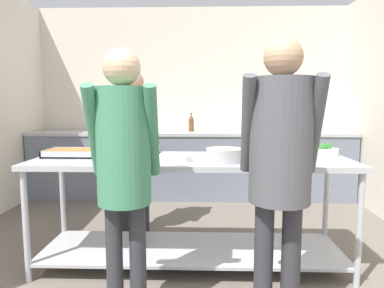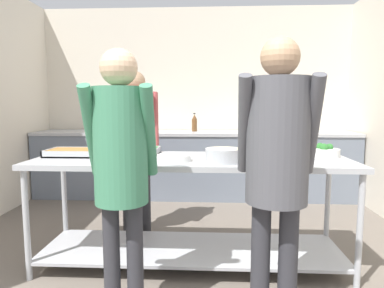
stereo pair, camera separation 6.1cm
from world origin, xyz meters
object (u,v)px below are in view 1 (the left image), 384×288
(guest_serving_left, at_px, (280,153))
(water_bottle, at_px, (191,123))
(plate_stack, at_px, (174,158))
(broccoli_bowl, at_px, (323,151))
(cook_behind_counter, at_px, (134,135))
(serving_tray_greens, at_px, (277,153))
(guest_serving_right, at_px, (124,156))
(sauce_pan, at_px, (225,155))
(serving_tray_roast, at_px, (73,153))
(serving_tray_vegetables, at_px, (132,151))

(guest_serving_left, relative_size, water_bottle, 6.47)
(plate_stack, relative_size, broccoli_bowl, 1.09)
(cook_behind_counter, bearing_deg, plate_stack, -59.97)
(broccoli_bowl, distance_m, cook_behind_counter, 1.73)
(serving_tray_greens, xyz_separation_m, cook_behind_counter, (-1.28, 0.50, 0.10))
(guest_serving_right, height_order, cook_behind_counter, cook_behind_counter)
(plate_stack, bearing_deg, sauce_pan, -4.09)
(serving_tray_roast, bearing_deg, guest_serving_left, -29.94)
(serving_tray_vegetables, xyz_separation_m, water_bottle, (0.43, 1.92, 0.13))
(sauce_pan, distance_m, guest_serving_right, 0.84)
(sauce_pan, distance_m, guest_serving_left, 0.67)
(serving_tray_vegetables, height_order, water_bottle, water_bottle)
(serving_tray_vegetables, distance_m, guest_serving_left, 1.40)
(sauce_pan, bearing_deg, cook_behind_counter, 135.22)
(guest_serving_right, bearing_deg, guest_serving_left, -2.00)
(broccoli_bowl, height_order, guest_serving_left, guest_serving_left)
(serving_tray_roast, relative_size, broccoli_bowl, 1.78)
(guest_serving_left, relative_size, guest_serving_right, 1.03)
(serving_tray_roast, xyz_separation_m, serving_tray_vegetables, (0.46, 0.10, 0.00))
(broccoli_bowl, xyz_separation_m, guest_serving_left, (-0.55, -0.90, 0.11))
(cook_behind_counter, bearing_deg, sauce_pan, -44.78)
(guest_serving_right, distance_m, water_bottle, 2.85)
(serving_tray_greens, distance_m, guest_serving_left, 0.95)
(broccoli_bowl, xyz_separation_m, water_bottle, (-1.14, 1.97, 0.12))
(serving_tray_vegetables, relative_size, guest_serving_left, 0.27)
(plate_stack, xyz_separation_m, cook_behind_counter, (-0.46, 0.80, 0.10))
(plate_stack, distance_m, sauce_pan, 0.37)
(serving_tray_roast, bearing_deg, broccoli_bowl, 1.15)
(serving_tray_roast, distance_m, serving_tray_vegetables, 0.48)
(serving_tray_greens, xyz_separation_m, guest_serving_left, (-0.18, -0.93, 0.13))
(sauce_pan, bearing_deg, guest_serving_left, -66.16)
(guest_serving_right, xyz_separation_m, water_bottle, (0.29, 2.84, 0.03))
(serving_tray_vegetables, distance_m, guest_serving_right, 0.94)
(water_bottle, bearing_deg, cook_behind_counter, -109.57)
(serving_tray_roast, distance_m, broccoli_bowl, 2.03)
(serving_tray_vegetables, relative_size, plate_stack, 1.70)
(plate_stack, relative_size, guest_serving_right, 0.16)
(guest_serving_left, distance_m, guest_serving_right, 0.88)
(plate_stack, relative_size, guest_serving_left, 0.16)
(plate_stack, distance_m, cook_behind_counter, 0.93)
(serving_tray_roast, distance_m, water_bottle, 2.21)
(serving_tray_roast, height_order, broccoli_bowl, broccoli_bowl)
(guest_serving_left, bearing_deg, serving_tray_greens, 78.77)
(serving_tray_vegetables, distance_m, broccoli_bowl, 1.57)
(serving_tray_roast, relative_size, serving_tray_vegetables, 0.96)
(serving_tray_greens, bearing_deg, broccoli_bowl, -5.08)
(guest_serving_right, relative_size, water_bottle, 6.28)
(broccoli_bowl, distance_m, guest_serving_right, 1.67)
(plate_stack, height_order, guest_serving_right, guest_serving_right)
(sauce_pan, xyz_separation_m, broccoli_bowl, (0.82, 0.29, -0.01))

